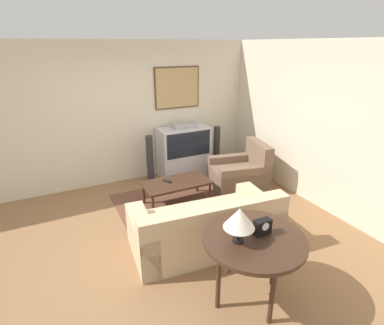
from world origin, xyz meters
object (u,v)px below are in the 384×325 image
(couch, at_px, (206,227))
(armchair, at_px, (240,174))
(console_table, at_px, (254,243))
(mantel_clock, at_px, (262,227))
(tv, at_px, (184,151))
(coffee_table, at_px, (177,184))
(table_lamp, at_px, (239,218))
(speaker_tower_right, at_px, (216,150))
(speaker_tower_left, at_px, (150,161))

(couch, relative_size, armchair, 1.83)
(couch, xyz_separation_m, console_table, (-0.03, -1.05, 0.46))
(couch, relative_size, mantel_clock, 11.63)
(armchair, relative_size, console_table, 1.07)
(console_table, bearing_deg, tv, 77.00)
(tv, relative_size, coffee_table, 0.99)
(coffee_table, bearing_deg, couch, -95.07)
(couch, height_order, coffee_table, couch)
(armchair, distance_m, coffee_table, 1.35)
(table_lamp, relative_size, mantel_clock, 2.09)
(mantel_clock, xyz_separation_m, speaker_tower_right, (1.44, 3.30, -0.43))
(coffee_table, distance_m, speaker_tower_left, 1.03)
(tv, relative_size, couch, 0.55)
(mantel_clock, bearing_deg, coffee_table, 89.00)
(armchair, height_order, speaker_tower_left, speaker_tower_left)
(mantel_clock, bearing_deg, table_lamp, 179.85)
(couch, xyz_separation_m, armchair, (1.46, 1.28, 0.00))
(tv, relative_size, speaker_tower_right, 1.15)
(mantel_clock, xyz_separation_m, speaker_tower_left, (-0.09, 3.30, -0.43))
(couch, bearing_deg, armchair, -133.46)
(armchair, bearing_deg, tv, -133.85)
(armchair, xyz_separation_m, coffee_table, (-1.35, -0.03, 0.09))
(coffee_table, relative_size, speaker_tower_right, 1.16)
(console_table, bearing_deg, speaker_tower_left, 89.71)
(console_table, relative_size, mantel_clock, 5.94)
(coffee_table, relative_size, speaker_tower_left, 1.16)
(console_table, height_order, speaker_tower_left, speaker_tower_left)
(mantel_clock, distance_m, speaker_tower_right, 3.63)
(armchair, xyz_separation_m, table_lamp, (-1.68, -2.31, 0.79))
(couch, xyz_separation_m, speaker_tower_right, (1.51, 2.27, 0.18))
(console_table, bearing_deg, couch, 88.30)
(table_lamp, xyz_separation_m, mantel_clock, (0.29, -0.00, -0.18))
(armchair, bearing_deg, table_lamp, -24.10)
(console_table, distance_m, speaker_tower_right, 3.67)
(speaker_tower_left, bearing_deg, console_table, -90.29)
(armchair, relative_size, mantel_clock, 6.37)
(armchair, xyz_separation_m, speaker_tower_right, (0.05, 0.99, 0.18))
(table_lamp, bearing_deg, speaker_tower_right, 62.36)
(armchair, relative_size, speaker_tower_left, 1.15)
(couch, xyz_separation_m, speaker_tower_left, (-0.01, 2.27, 0.18))
(tv, distance_m, console_table, 3.46)
(tv, height_order, coffee_table, tv)
(armchair, bearing_deg, mantel_clock, -19.06)
(coffee_table, bearing_deg, speaker_tower_left, 96.99)
(couch, bearing_deg, speaker_tower_right, -118.34)
(tv, distance_m, couch, 2.45)
(couch, relative_size, speaker_tower_right, 2.10)
(tv, bearing_deg, table_lamp, -106.10)
(tv, bearing_deg, mantel_clock, -101.39)
(console_table, bearing_deg, armchair, 57.38)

